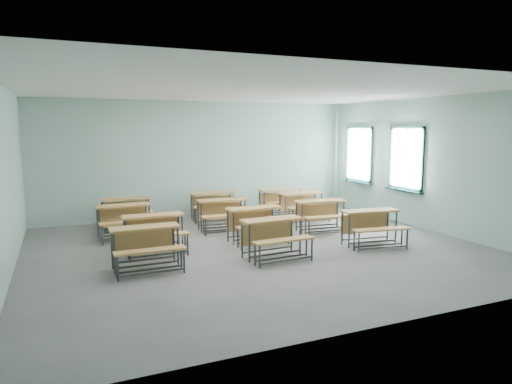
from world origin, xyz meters
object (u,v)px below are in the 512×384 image
(desk_unit_r0c1, at_px, (274,232))
(desk_unit_r3c0, at_px, (126,208))
(desk_unit_r1c0, at_px, (154,228))
(desk_unit_r3c2, at_px, (281,198))
(desk_unit_r0c0, at_px, (146,241))
(desk_unit_r0c2, at_px, (372,222))
(desk_unit_r2c2, at_px, (303,202))
(desk_unit_r1c2, at_px, (322,211))
(desk_unit_r2c0, at_px, (125,216))
(desk_unit_r2c1, at_px, (223,210))
(desk_unit_r1c1, at_px, (256,219))
(desk_unit_r3c1, at_px, (213,201))

(desk_unit_r0c1, height_order, desk_unit_r3c0, same)
(desk_unit_r1c0, bearing_deg, desk_unit_r3c2, 31.98)
(desk_unit_r0c0, relative_size, desk_unit_r1c0, 1.00)
(desk_unit_r0c2, bearing_deg, desk_unit_r2c2, 98.16)
(desk_unit_r3c0, bearing_deg, desk_unit_r1c0, -85.45)
(desk_unit_r1c2, xyz_separation_m, desk_unit_r2c0, (-4.41, 1.22, 0.00))
(desk_unit_r0c1, bearing_deg, desk_unit_r0c0, 170.46)
(desk_unit_r1c2, height_order, desk_unit_r2c1, same)
(desk_unit_r2c2, relative_size, desk_unit_r3c0, 1.00)
(desk_unit_r3c2, bearing_deg, desk_unit_r2c1, -150.38)
(desk_unit_r0c2, xyz_separation_m, desk_unit_r1c0, (-4.29, 1.28, 0.00))
(desk_unit_r1c1, relative_size, desk_unit_r3c0, 1.03)
(desk_unit_r0c1, distance_m, desk_unit_r3c0, 4.45)
(desk_unit_r1c1, xyz_separation_m, desk_unit_r1c2, (1.84, 0.27, 0.00))
(desk_unit_r0c0, distance_m, desk_unit_r1c0, 1.10)
(desk_unit_r0c0, height_order, desk_unit_r1c2, same)
(desk_unit_r1c1, relative_size, desk_unit_r1c2, 0.97)
(desk_unit_r2c1, distance_m, desk_unit_r3c0, 2.44)
(desk_unit_r3c0, bearing_deg, desk_unit_r0c0, -92.25)
(desk_unit_r2c0, distance_m, desk_unit_r3c0, 1.08)
(desk_unit_r0c0, relative_size, desk_unit_r3c1, 0.94)
(desk_unit_r0c0, height_order, desk_unit_r0c2, same)
(desk_unit_r1c0, distance_m, desk_unit_r1c1, 2.19)
(desk_unit_r2c1, relative_size, desk_unit_r3c2, 1.02)
(desk_unit_r0c0, relative_size, desk_unit_r0c2, 0.93)
(desk_unit_r3c2, bearing_deg, desk_unit_r3c1, 176.56)
(desk_unit_r0c1, distance_m, desk_unit_r1c0, 2.40)
(desk_unit_r0c0, height_order, desk_unit_r2c1, same)
(desk_unit_r0c2, distance_m, desk_unit_r3c2, 3.78)
(desk_unit_r3c1, bearing_deg, desk_unit_r2c2, -19.23)
(desk_unit_r0c2, height_order, desk_unit_r2c2, same)
(desk_unit_r1c2, xyz_separation_m, desk_unit_r2c1, (-2.13, 1.07, 0.00))
(desk_unit_r3c1, xyz_separation_m, desk_unit_r3c2, (1.97, -0.16, 0.00))
(desk_unit_r2c1, xyz_separation_m, desk_unit_r2c2, (2.35, 0.28, 0.00))
(desk_unit_r0c0, xyz_separation_m, desk_unit_r3c1, (2.43, 3.70, 0.00))
(desk_unit_r1c0, xyz_separation_m, desk_unit_r3c2, (4.06, 2.49, 0.00))
(desk_unit_r2c2, bearing_deg, desk_unit_r3c0, 167.65)
(desk_unit_r0c0, relative_size, desk_unit_r2c0, 0.97)
(desk_unit_r0c2, bearing_deg, desk_unit_r1c2, 106.95)
(desk_unit_r0c2, xyz_separation_m, desk_unit_r2c2, (-0.04, 2.89, 0.00))
(desk_unit_r0c2, relative_size, desk_unit_r2c2, 1.07)
(desk_unit_r0c0, height_order, desk_unit_r2c2, same)
(desk_unit_r0c1, height_order, desk_unit_r3c2, same)
(desk_unit_r0c0, distance_m, desk_unit_r1c2, 4.57)
(desk_unit_r2c0, distance_m, desk_unit_r2c2, 4.63)
(desk_unit_r0c1, height_order, desk_unit_r1c1, same)
(desk_unit_r1c2, bearing_deg, desk_unit_r1c0, -170.82)
(desk_unit_r1c1, distance_m, desk_unit_r3c0, 3.51)
(desk_unit_r0c0, distance_m, desk_unit_r1c1, 2.74)
(desk_unit_r1c0, relative_size, desk_unit_r1c2, 0.95)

